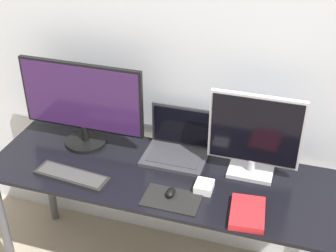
# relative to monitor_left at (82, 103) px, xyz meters

# --- Properties ---
(wall_back) EXTENTS (7.00, 0.05, 2.50)m
(wall_back) POSITION_rel_monitor_left_xyz_m (0.47, 0.22, 0.29)
(wall_back) COLOR silver
(wall_back) RESTS_ON ground_plane
(desk) EXTENTS (1.73, 0.58, 0.71)m
(desk) POSITION_rel_monitor_left_xyz_m (0.47, -0.14, -0.35)
(desk) COLOR black
(desk) RESTS_ON ground_plane
(monitor_left) EXTENTS (0.66, 0.22, 0.46)m
(monitor_left) POSITION_rel_monitor_left_xyz_m (0.00, 0.00, 0.00)
(monitor_left) COLOR black
(monitor_left) RESTS_ON desk
(monitor_right) EXTENTS (0.43, 0.15, 0.42)m
(monitor_right) POSITION_rel_monitor_left_xyz_m (0.88, 0.00, -0.03)
(monitor_right) COLOR #B2B2B7
(monitor_right) RESTS_ON desk
(laptop) EXTENTS (0.32, 0.24, 0.24)m
(laptop) POSITION_rel_monitor_left_xyz_m (0.50, 0.05, -0.18)
(laptop) COLOR #333338
(laptop) RESTS_ON desk
(keyboard) EXTENTS (0.38, 0.15, 0.02)m
(keyboard) POSITION_rel_monitor_left_xyz_m (0.07, -0.29, -0.24)
(keyboard) COLOR black
(keyboard) RESTS_ON desk
(mousepad) EXTENTS (0.26, 0.16, 0.00)m
(mousepad) POSITION_rel_monitor_left_xyz_m (0.57, -0.31, -0.24)
(mousepad) COLOR black
(mousepad) RESTS_ON desk
(mouse) EXTENTS (0.04, 0.07, 0.03)m
(mouse) POSITION_rel_monitor_left_xyz_m (0.56, -0.29, -0.22)
(mouse) COLOR black
(mouse) RESTS_ON mousepad
(book) EXTENTS (0.17, 0.22, 0.03)m
(book) POSITION_rel_monitor_left_xyz_m (0.92, -0.31, -0.23)
(book) COLOR red
(book) RESTS_ON desk
(power_brick) EXTENTS (0.08, 0.09, 0.04)m
(power_brick) POSITION_rel_monitor_left_xyz_m (0.70, -0.20, -0.22)
(power_brick) COLOR white
(power_brick) RESTS_ON desk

